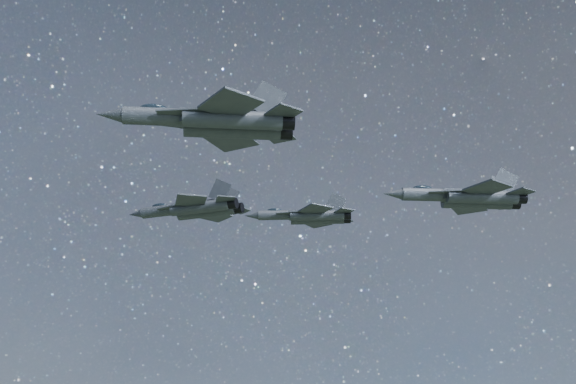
{
  "coord_description": "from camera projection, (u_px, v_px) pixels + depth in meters",
  "views": [
    {
      "loc": [
        5.7,
        -73.8,
        130.03
      ],
      "look_at": [
        -1.25,
        -1.35,
        156.87
      ],
      "focal_mm": 42.0,
      "sensor_mm": 36.0,
      "label": 1
    }
  ],
  "objects": [
    {
      "name": "jet_lead",
      "position": [
        194.0,
        209.0,
        86.1
      ],
      "size": [
        16.78,
        11.45,
        4.21
      ],
      "rotation": [
        0.0,
        0.0,
        -0.24
      ],
      "color": "#31373D"
    },
    {
      "name": "jet_slot",
      "position": [
        468.0,
        197.0,
        71.4
      ],
      "size": [
        15.82,
        10.95,
        3.97
      ],
      "rotation": [
        0.0,
        0.0,
        0.16
      ],
      "color": "#31373D"
    },
    {
      "name": "jet_right",
      "position": [
        216.0,
        121.0,
        58.66
      ],
      "size": [
        18.05,
        12.44,
        4.53
      ],
      "rotation": [
        0.0,
        0.0,
        0.19
      ],
      "color": "#31373D"
    },
    {
      "name": "jet_left",
      "position": [
        308.0,
        216.0,
        93.97
      ],
      "size": [
        15.55,
        11.03,
        3.95
      ],
      "rotation": [
        0.0,
        0.0,
        0.04
      ],
      "color": "#31373D"
    }
  ]
}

